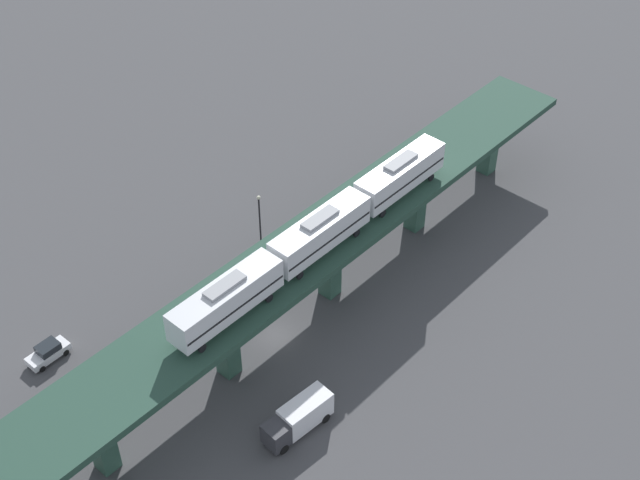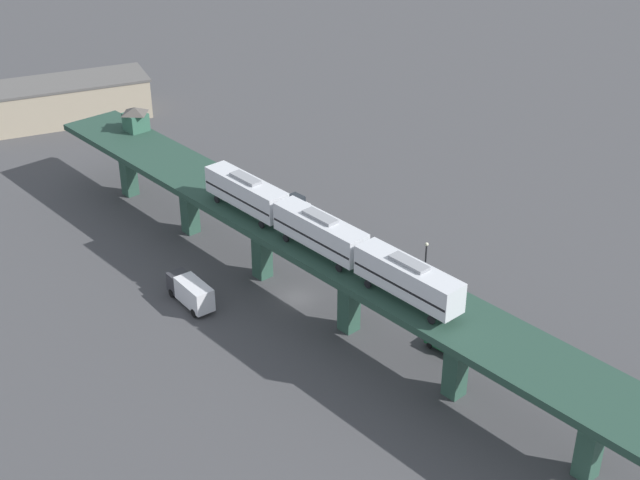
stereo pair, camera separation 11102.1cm
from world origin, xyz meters
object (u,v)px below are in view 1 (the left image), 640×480
(delivery_truck, at_px, (298,417))
(street_lamp, at_px, (260,216))
(street_car_green, at_px, (353,224))
(street_car_white, at_px, (48,352))
(subway_train, at_px, (320,232))

(delivery_truck, relative_size, street_lamp, 1.08)
(street_car_green, distance_m, street_car_white, 36.98)
(subway_train, xyz_separation_m, delivery_truck, (-11.55, 9.75, -9.68))
(subway_train, relative_size, delivery_truck, 4.89)
(delivery_truck, distance_m, street_lamp, 26.92)
(street_lamp, bearing_deg, street_car_green, -110.03)
(delivery_truck, bearing_deg, street_car_green, -44.07)
(street_car_white, bearing_deg, subway_train, -109.71)
(street_car_green, bearing_deg, delivery_truck, 135.93)
(street_car_white, bearing_deg, street_car_green, -89.84)
(street_car_green, xyz_separation_m, street_car_white, (-0.10, 36.98, 0.00))
(subway_train, height_order, street_lamp, subway_train)
(subway_train, bearing_deg, street_lamp, -1.70)
(street_car_green, height_order, delivery_truck, delivery_truck)
(subway_train, relative_size, street_car_green, 7.71)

